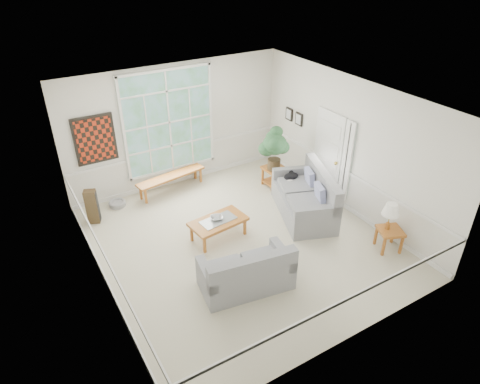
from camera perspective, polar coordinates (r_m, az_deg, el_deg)
name	(u,v)px	position (r m, az deg, el deg)	size (l,w,h in m)	color
floor	(241,241)	(8.90, 0.11, -6.59)	(5.50, 6.00, 0.01)	#BFB99F
ceiling	(241,101)	(7.46, 0.13, 12.07)	(5.50, 6.00, 0.02)	white
wall_back	(177,126)	(10.51, -8.43, 8.71)	(5.50, 0.02, 3.00)	silver
wall_front	(353,268)	(6.15, 14.89, -9.80)	(5.50, 0.02, 3.00)	silver
wall_left	(94,220)	(7.26, -18.88, -3.56)	(0.02, 6.00, 3.00)	silver
wall_right	(349,146)	(9.63, 14.37, 5.93)	(0.02, 6.00, 3.00)	silver
window_back	(169,122)	(10.35, -9.43, 9.17)	(2.30, 0.08, 2.40)	white
entry_door	(327,155)	(10.18, 11.58, 4.86)	(0.08, 0.90, 2.10)	white
door_sidelight	(347,162)	(9.73, 14.06, 3.96)	(0.08, 0.26, 1.90)	white
wall_art	(95,140)	(9.92, -18.77, 6.61)	(0.90, 0.06, 1.10)	#601D0F
wall_frame_near	(299,119)	(10.77, 7.81, 9.60)	(0.04, 0.26, 0.32)	black
wall_frame_far	(289,114)	(11.07, 6.53, 10.27)	(0.04, 0.26, 0.32)	black
loveseat_right	(304,194)	(9.55, 8.56, -0.27)	(1.00, 1.93, 1.04)	gray
loveseat_front	(246,267)	(7.60, 0.78, -9.96)	(1.60, 0.83, 0.86)	gray
coffee_table	(218,229)	(8.88, -2.89, -4.93)	(1.15, 0.63, 0.43)	#A65D21
pewter_bowl	(217,218)	(8.77, -3.13, -3.44)	(0.30, 0.30, 0.07)	#A2A2A8
window_bench	(172,183)	(10.64, -9.11, 1.20)	(1.78, 0.35, 0.41)	#A65D21
end_table	(274,177)	(10.73, 4.56, 2.07)	(0.51, 0.51, 0.51)	#A65D21
houseplant	(275,149)	(10.29, 4.64, 5.73)	(0.63, 0.63, 1.08)	#295430
side_table	(389,239)	(9.05, 19.20, -5.97)	(0.46, 0.46, 0.47)	#A65D21
table_lamp	(390,216)	(8.78, 19.33, -3.09)	(0.33, 0.33, 0.57)	white
pet_bed	(117,204)	(10.38, -16.05, -1.49)	(0.40, 0.40, 0.12)	gray
floor_speaker	(92,207)	(9.78, -19.11, -1.85)	(0.25, 0.19, 0.79)	#40301B
cat	(291,176)	(10.03, 6.83, 2.13)	(0.37, 0.26, 0.17)	black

